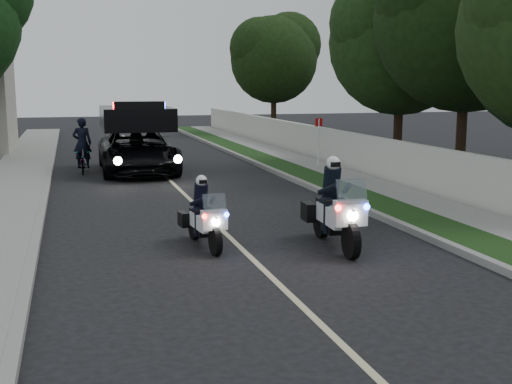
% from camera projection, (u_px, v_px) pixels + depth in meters
% --- Properties ---
extents(ground, '(120.00, 120.00, 0.00)m').
position_uv_depth(ground, '(318.00, 322.00, 9.30)').
color(ground, black).
rests_on(ground, ground).
extents(curb_right, '(0.20, 60.00, 0.15)m').
position_uv_depth(curb_right, '(324.00, 192.00, 19.88)').
color(curb_right, gray).
rests_on(curb_right, ground).
extents(grass_verge, '(1.20, 60.00, 0.16)m').
position_uv_depth(grass_verge, '(345.00, 191.00, 20.07)').
color(grass_verge, '#193814').
rests_on(grass_verge, ground).
extents(sidewalk_right, '(1.40, 60.00, 0.16)m').
position_uv_depth(sidewalk_right, '(383.00, 189.00, 20.42)').
color(sidewalk_right, gray).
rests_on(sidewalk_right, ground).
extents(property_wall, '(0.22, 60.00, 1.50)m').
position_uv_depth(property_wall, '(413.00, 167.00, 20.58)').
color(property_wall, beige).
rests_on(property_wall, ground).
extents(curb_left, '(0.20, 60.00, 0.15)m').
position_uv_depth(curb_left, '(43.00, 206.00, 17.66)').
color(curb_left, gray).
rests_on(curb_left, ground).
extents(sidewalk_left, '(2.00, 60.00, 0.16)m').
position_uv_depth(sidewalk_left, '(0.00, 208.00, 17.36)').
color(sidewalk_left, gray).
rests_on(sidewalk_left, ground).
extents(lane_marking, '(0.12, 50.00, 0.01)m').
position_uv_depth(lane_marking, '(192.00, 201.00, 18.78)').
color(lane_marking, '#BFB78C').
rests_on(lane_marking, ground).
extents(police_moto_left, '(0.80, 1.82, 1.50)m').
position_uv_depth(police_moto_left, '(204.00, 247.00, 13.57)').
color(police_moto_left, white).
rests_on(police_moto_left, ground).
extents(police_moto_right, '(0.91, 2.27, 1.90)m').
position_uv_depth(police_moto_right, '(334.00, 247.00, 13.55)').
color(police_moto_right, silver).
rests_on(police_moto_right, ground).
extents(police_suv, '(2.84, 6.03, 2.91)m').
position_uv_depth(police_suv, '(138.00, 172.00, 24.85)').
color(police_suv, black).
rests_on(police_suv, ground).
extents(bicycle, '(0.63, 1.68, 0.87)m').
position_uv_depth(bicycle, '(83.00, 173.00, 24.58)').
color(bicycle, black).
rests_on(bicycle, ground).
extents(cyclist, '(0.71, 0.49, 1.90)m').
position_uv_depth(cyclist, '(83.00, 173.00, 24.58)').
color(cyclist, black).
rests_on(cyclist, ground).
extents(sign_post, '(0.38, 0.38, 2.10)m').
position_uv_depth(sign_post, '(318.00, 170.00, 25.48)').
color(sign_post, '#B20C14').
rests_on(sign_post, ground).
extents(tree_right_c, '(8.46, 8.46, 10.85)m').
position_uv_depth(tree_right_c, '(459.00, 178.00, 23.36)').
color(tree_right_c, black).
rests_on(tree_right_c, ground).
extents(tree_right_d, '(5.84, 5.84, 9.64)m').
position_uv_depth(tree_right_d, '(397.00, 166.00, 26.80)').
color(tree_right_d, '#1D3B13').
rests_on(tree_right_d, ground).
extents(tree_right_e, '(6.20, 6.20, 9.47)m').
position_uv_depth(tree_right_e, '(274.00, 134.00, 43.26)').
color(tree_right_e, black).
rests_on(tree_right_e, ground).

